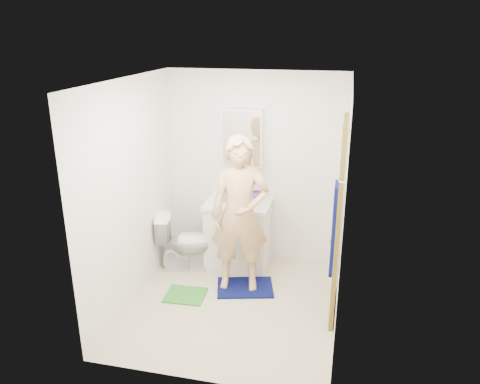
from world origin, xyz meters
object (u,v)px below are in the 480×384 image
towel (334,229)px  toothbrush_cup (257,195)px  man (240,215)px  medicine_cabinet (242,138)px  toilet (186,241)px  soap_dispenser (225,194)px  vanity_cabinet (238,235)px

towel → toothbrush_cup: towel is taller
towel → man: man is taller
medicine_cabinet → toilet: size_ratio=0.98×
toilet → man: man is taller
medicine_cabinet → toilet: 1.46m
toilet → toothbrush_cup: (0.82, 0.36, 0.55)m
toilet → toothbrush_cup: toothbrush_cup is taller
man → toilet: bearing=149.0°
soap_dispenser → man: (0.31, -0.53, -0.03)m
towel → toilet: towel is taller
soap_dispenser → man: bearing=-59.8°
toothbrush_cup → towel: bearing=-58.9°
medicine_cabinet → towel: (1.18, -1.71, -0.35)m
toilet → soap_dispenser: size_ratio=3.79×
man → soap_dispenser: bearing=111.6°
man → toothbrush_cup: bearing=76.3°
vanity_cabinet → toilet: (-0.62, -0.23, -0.04)m
vanity_cabinet → toothbrush_cup: bearing=32.5°
medicine_cabinet → toilet: (-0.62, -0.46, -1.24)m
toilet → towel: bearing=-139.3°
toothbrush_cup → man: bearing=-95.0°
towel → soap_dispenser: size_ratio=4.25×
medicine_cabinet → toilet: medicine_cabinet is taller
toilet → toothbrush_cup: 1.05m
vanity_cabinet → towel: size_ratio=1.00×
soap_dispenser → man: size_ratio=0.11×
toothbrush_cup → man: (-0.06, -0.68, 0.01)m
medicine_cabinet → soap_dispenser: size_ratio=3.71×
toilet → vanity_cabinet: bearing=-83.7°
vanity_cabinet → toothbrush_cup: 0.56m
man → towel: bearing=-50.9°
towel → man: (-1.03, 0.94, -0.34)m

